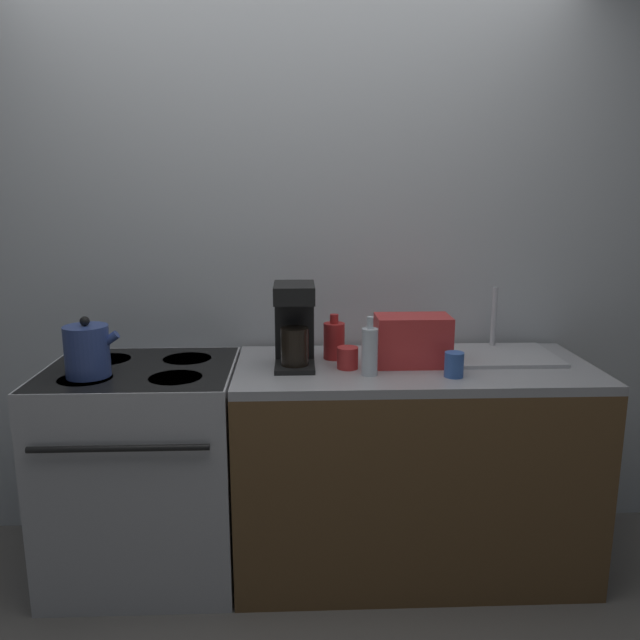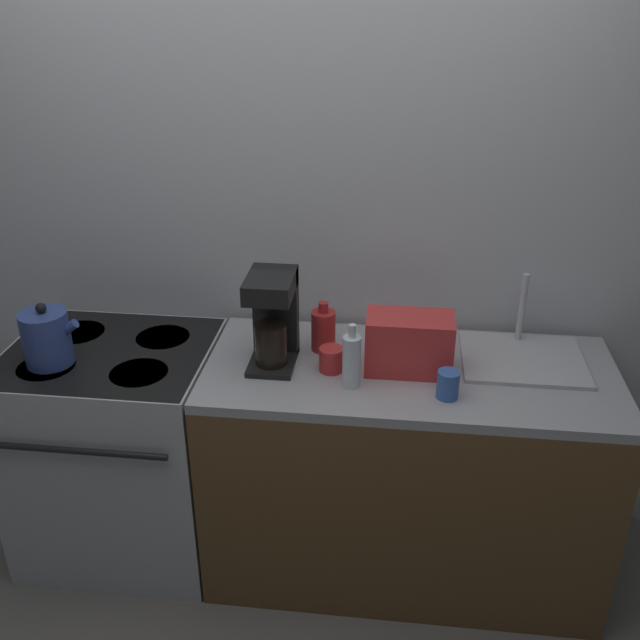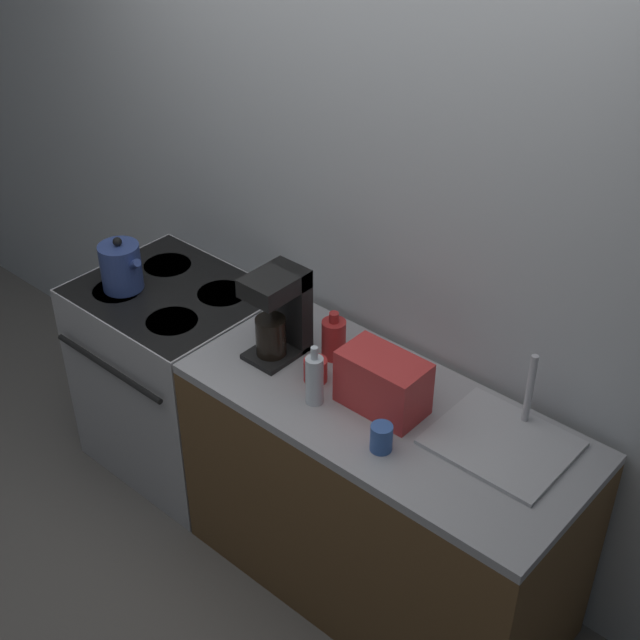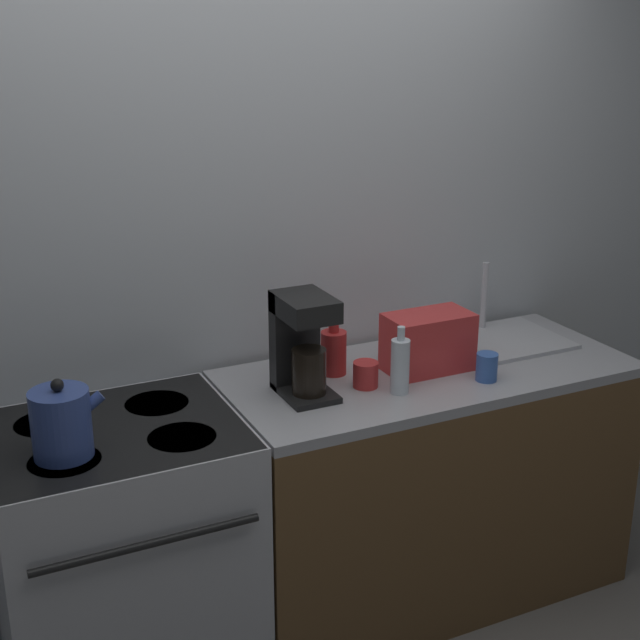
# 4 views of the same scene
# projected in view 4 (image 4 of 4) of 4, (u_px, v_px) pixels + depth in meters

# --- Properties ---
(wall_back) EXTENTS (8.00, 0.05, 2.60)m
(wall_back) POSITION_uv_depth(u_px,v_px,m) (249.00, 249.00, 3.13)
(wall_back) COLOR silver
(wall_back) RESTS_ON ground_plane
(stove) EXTENTS (0.76, 0.68, 0.90)m
(stove) POSITION_uv_depth(u_px,v_px,m) (124.00, 554.00, 2.83)
(stove) COLOR #B7B7BC
(stove) RESTS_ON ground_plane
(counter_block) EXTENTS (1.46, 0.65, 0.90)m
(counter_block) POSITION_uv_depth(u_px,v_px,m) (424.00, 481.00, 3.30)
(counter_block) COLOR brown
(counter_block) RESTS_ON ground_plane
(kettle) EXTENTS (0.21, 0.17, 0.24)m
(kettle) POSITION_uv_depth(u_px,v_px,m) (62.00, 423.00, 2.50)
(kettle) COLOR #33478C
(kettle) RESTS_ON stove
(toaster) EXTENTS (0.30, 0.17, 0.21)m
(toaster) POSITION_uv_depth(u_px,v_px,m) (428.00, 342.00, 3.11)
(toaster) COLOR red
(toaster) RESTS_ON counter_block
(coffee_maker) EXTENTS (0.16, 0.23, 0.34)m
(coffee_maker) POSITION_uv_depth(u_px,v_px,m) (302.00, 341.00, 2.89)
(coffee_maker) COLOR black
(coffee_maker) RESTS_ON counter_block
(sink_tray) EXTENTS (0.44, 0.37, 0.28)m
(sink_tray) POSITION_uv_depth(u_px,v_px,m) (503.00, 338.00, 3.40)
(sink_tray) COLOR #B7B7BC
(sink_tray) RESTS_ON counter_block
(bottle_red) EXTENTS (0.09, 0.09, 0.19)m
(bottle_red) POSITION_uv_depth(u_px,v_px,m) (334.00, 352.00, 3.08)
(bottle_red) COLOR #B72828
(bottle_red) RESTS_ON counter_block
(bottle_clear) EXTENTS (0.06, 0.06, 0.23)m
(bottle_clear) POSITION_uv_depth(u_px,v_px,m) (400.00, 365.00, 2.92)
(bottle_clear) COLOR silver
(bottle_clear) RESTS_ON counter_block
(cup_blue) EXTENTS (0.07, 0.07, 0.10)m
(cup_blue) POSITION_uv_depth(u_px,v_px,m) (487.00, 367.00, 3.03)
(cup_blue) COLOR #3860B2
(cup_blue) RESTS_ON counter_block
(cup_red) EXTENTS (0.09, 0.09, 0.09)m
(cup_red) POSITION_uv_depth(u_px,v_px,m) (366.00, 374.00, 2.98)
(cup_red) COLOR red
(cup_red) RESTS_ON counter_block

